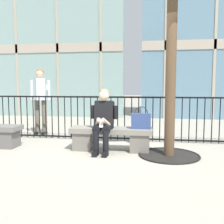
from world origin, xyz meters
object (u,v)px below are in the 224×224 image
Objects in this scene: stone_bench at (111,137)px; handbag_on_bench at (141,121)px; bystander_at_railing at (40,96)px; seated_person_with_phone at (103,118)px.

stone_bench is 3.74× the size of handbag_on_bench.
stone_bench is 0.94× the size of bystander_at_railing.
bystander_at_railing is (-2.69, 1.44, 0.39)m from handbag_on_bench.
seated_person_with_phone is (-0.13, -0.13, 0.38)m from stone_bench.
stone_bench is 2.65m from bystander_at_railing.
stone_bench is at bearing -34.10° from bystander_at_railing.
bystander_at_railing is at bearing 141.81° from seated_person_with_phone.
bystander_at_railing reaches higher than seated_person_with_phone.
seated_person_with_phone is at bearing -135.46° from stone_bench.
handbag_on_bench is 0.25× the size of bystander_at_railing.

